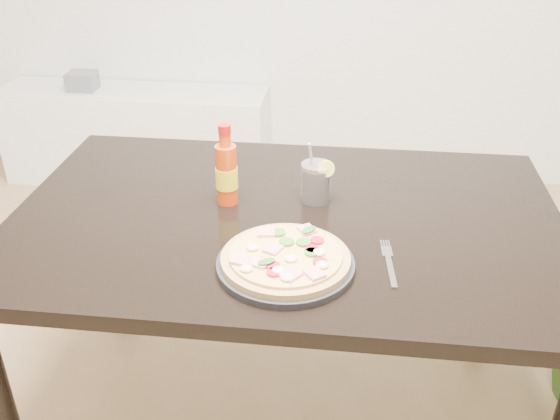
# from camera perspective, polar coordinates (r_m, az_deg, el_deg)

# --- Properties ---
(dining_table) EXTENTS (1.40, 0.90, 0.75)m
(dining_table) POSITION_cam_1_polar(r_m,az_deg,el_deg) (1.64, 0.50, -2.95)
(dining_table) COLOR black
(dining_table) RESTS_ON ground
(plate) EXTENTS (0.31, 0.31, 0.02)m
(plate) POSITION_cam_1_polar(r_m,az_deg,el_deg) (1.39, 0.51, -5.00)
(plate) COLOR black
(plate) RESTS_ON dining_table
(pizza) EXTENTS (0.29, 0.29, 0.03)m
(pizza) POSITION_cam_1_polar(r_m,az_deg,el_deg) (1.37, 0.52, -4.36)
(pizza) COLOR tan
(pizza) RESTS_ON plate
(hot_sauce_bottle) EXTENTS (0.06, 0.06, 0.22)m
(hot_sauce_bottle) POSITION_cam_1_polar(r_m,az_deg,el_deg) (1.62, -4.91, 3.43)
(hot_sauce_bottle) COLOR #C83B0B
(hot_sauce_bottle) RESTS_ON dining_table
(cola_cup) EXTENTS (0.09, 0.08, 0.17)m
(cola_cup) POSITION_cam_1_polar(r_m,az_deg,el_deg) (1.64, 3.32, 2.49)
(cola_cup) COLOR black
(cola_cup) RESTS_ON dining_table
(fork) EXTENTS (0.03, 0.19, 0.00)m
(fork) POSITION_cam_1_polar(r_m,az_deg,el_deg) (1.43, 9.92, -4.65)
(fork) COLOR silver
(fork) RESTS_ON dining_table
(media_console) EXTENTS (1.40, 0.34, 0.50)m
(media_console) POSITION_cam_1_polar(r_m,az_deg,el_deg) (3.46, -12.96, 6.68)
(media_console) COLOR white
(media_console) RESTS_ON ground
(cd_stack) EXTENTS (0.14, 0.12, 0.09)m
(cd_stack) POSITION_cam_1_polar(r_m,az_deg,el_deg) (3.44, -17.63, 11.18)
(cd_stack) COLOR slate
(cd_stack) RESTS_ON media_console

